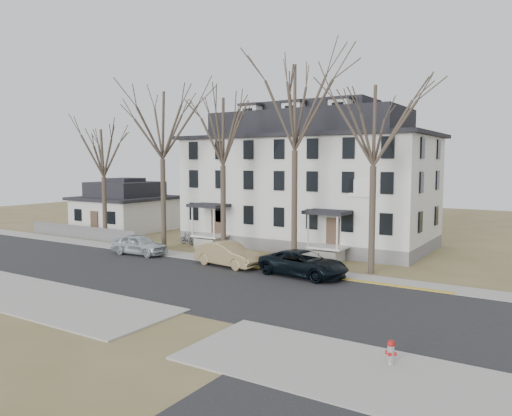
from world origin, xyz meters
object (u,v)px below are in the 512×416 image
Objects in this scene: tree_far_left at (162,120)px; car_tan at (228,255)px; boarding_house at (308,181)px; car_navy at (304,264)px; bicycle_right at (187,239)px; tree_mid_right at (374,120)px; fire_hydrant at (391,353)px; tree_mid_left at (223,127)px; bicycle_left at (209,241)px; tree_bungalow at (103,150)px; tree_center at (295,101)px; car_silver at (139,245)px; small_house at (126,208)px.

tree_far_left reaches higher than car_tan.
boarding_house is 3.72× the size of car_navy.
tree_far_left is 17.49m from car_navy.
tree_far_left reaches higher than bicycle_right.
car_tan is (-8.85, -3.15, -8.80)m from tree_mid_right.
car_navy is (14.31, -3.11, -9.57)m from tree_far_left.
tree_mid_left is at bearing 141.27° from fire_hydrant.
bicycle_right is (-1.79, -0.67, 0.05)m from bicycle_left.
boarding_house is at bearing 5.70° from car_tan.
tree_mid_right reaches higher than tree_bungalow.
tree_bungalow is (-13.00, 0.00, -1.48)m from tree_mid_left.
bicycle_right is (-8.30, -6.04, -4.88)m from boarding_house.
tree_mid_left is 7.49× the size of bicycle_left.
boarding_house is 9.66m from tree_mid_left.
fire_hydrant is (20.45, -16.37, 0.01)m from bicycle_left.
tree_center reaches higher than boarding_house.
bicycle_right is 27.23m from fire_hydrant.
car_navy reaches higher than car_silver.
tree_mid_right is 12.87m from car_tan.
boarding_house is at bearing 136.19° from tree_mid_right.
tree_far_left is at bearing 0.00° from tree_bungalow.
tree_center is at bearing -15.08° from small_house.
car_tan is at bearing -92.72° from car_silver.
tree_far_left is at bearing 180.00° from tree_center.
small_house reaches higher than car_navy.
tree_mid_right is 24.54m from tree_bungalow.
car_tan is at bearing -49.95° from tree_mid_left.
bicycle_left is (13.49, -3.41, -1.80)m from small_house.
tree_mid_right is at bearing 111.82° from fire_hydrant.
tree_center is at bearing 128.84° from fire_hydrant.
fire_hydrant is (5.44, -13.59, -9.14)m from tree_mid_right.
small_house reaches higher than fire_hydrant.
boarding_house is 20.34m from small_house.
tree_bungalow reaches higher than car_navy.
tree_bungalow reaches higher than fire_hydrant.
car_silver is at bearing -164.07° from tree_center.
bicycle_right is at bearing 144.78° from fire_hydrant.
tree_center is 20.43m from fire_hydrant.
tree_mid_right reaches higher than car_tan.
bicycle_left is 26.20m from fire_hydrant.
tree_mid_right is 7.49× the size of bicycle_left.
tree_center is 14.54m from bicycle_left.
tree_mid_right is at bearing 0.00° from tree_bungalow.
small_house is 9.43m from tree_bungalow.
tree_mid_right is at bearing -82.65° from car_silver.
tree_center is at bearing 180.00° from tree_mid_right.
car_tan is at bearing 143.86° from fire_hydrant.
tree_mid_left is at bearing -20.03° from small_house.
fire_hydrant is (22.42, -10.31, -0.31)m from car_silver.
bicycle_right is at bearing 169.40° from tree_center.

